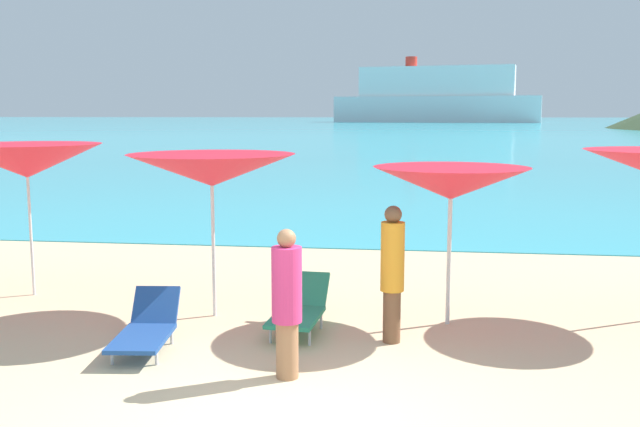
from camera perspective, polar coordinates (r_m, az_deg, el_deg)
The scene contains 10 objects.
ground_plane at distance 16.30m, azimuth 3.60°, elevation -2.46°, with size 50.00×100.00×0.30m, color beige.
ocean_water at distance 234.56m, azimuth 7.43°, elevation 7.30°, with size 650.00×440.00×0.02m, color #38B7CC.
umbrella_3 at distance 11.76m, azimuth -22.42°, elevation 3.91°, with size 2.49×2.49×2.35m.
umbrella_4 at distance 9.83m, azimuth -8.66°, elevation 3.45°, with size 2.41×2.41×2.27m.
umbrella_5 at distance 9.51m, azimuth 10.43°, elevation 2.38°, with size 2.16×2.16×2.12m.
lounge_chair_2 at distance 9.31m, azimuth -1.63°, elevation -7.57°, with size 0.66×1.43×0.66m.
lounge_chair_8 at distance 8.90m, azimuth -13.72°, elevation -8.87°, with size 0.73×1.44×0.63m.
beachgoer_1 at distance 7.60m, azimuth -2.67°, elevation -6.94°, with size 0.32×0.32×1.62m.
beachgoer_2 at distance 8.79m, azimuth 5.81°, elevation -4.50°, with size 0.29×0.29×1.71m.
cruise_ship at distance 218.00m, azimuth 9.24°, elevation 9.13°, with size 61.46×20.19×19.45m.
Camera 1 is at (1.11, -5.99, 2.82)m, focal length 40.00 mm.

